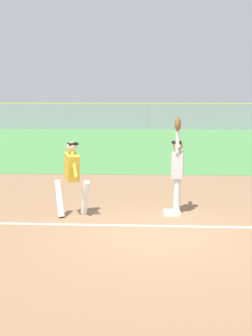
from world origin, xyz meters
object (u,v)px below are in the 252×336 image
Objects in this scene: runner at (72,174)px; parked_car_silver at (205,118)px; first_base at (172,213)px; parked_car_blue at (88,118)px; fielder at (177,166)px; parked_car_black at (35,118)px; baseball at (179,146)px; parked_car_white at (147,118)px.

parked_car_silver is (6.94, 29.53, -0.32)m from runner.
first_base is 2.51m from runner.
first_base is 0.22× the size of runner.
parked_car_blue is at bearing 173.24° from parked_car_silver.
parked_car_black is at bearing -63.17° from fielder.
fielder is 2.46m from runner.
baseball is 0.02× the size of parked_car_black.
first_base is 29.18m from parked_car_white.
parked_car_blue is (-5.64, 29.37, -0.94)m from baseball.
parked_car_white is at bearing 90.75° from first_base.
first_base is 1.10m from fielder.
fielder is 0.56m from baseball.
parked_car_blue is at bearing 176.17° from parked_car_white.
parked_car_black is (-10.20, 28.55, -0.45)m from fielder.
first_base is at bearing -91.84° from parked_car_white.
parked_car_white is (5.14, -0.11, 0.00)m from parked_car_blue.
runner is 0.37× the size of parked_car_silver.
parked_car_black is at bearing -176.32° from parked_car_blue.
first_base is at bearing -105.85° from parked_car_silver.
baseball reaches higher than parked_car_silver.
parked_car_blue is at bearing 100.68° from first_base.
parked_car_white is 0.98× the size of parked_car_silver.
first_base is 30.44m from parked_car_black.
parked_car_white is at bearing 174.63° from parked_car_silver.
baseball is 29.75m from parked_car_silver.
baseball is 29.92m from parked_car_blue.
baseball reaches higher than parked_car_blue.
first_base is at bearing 143.10° from baseball.
runner reaches higher than first_base.
fielder is 29.49m from parked_car_silver.
parked_car_white is at bearing 90.99° from baseball.
fielder is 0.51× the size of parked_car_blue.
parked_car_blue is 5.14m from parked_car_white.
baseball is at bearing -70.10° from parked_car_black.
first_base is 29.80m from parked_car_blue.
parked_car_black and parked_car_white have the same top height.
parked_car_silver is at bearing 81.02° from first_base.
parked_car_black is (-10.08, 28.71, 0.63)m from first_base.
fielder is 0.52× the size of parked_car_black.
parked_car_silver is at bearing 2.68° from parked_car_black.
parked_car_white is (1.92, 29.40, -0.32)m from runner.
parked_car_black is 9.71m from parked_car_white.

